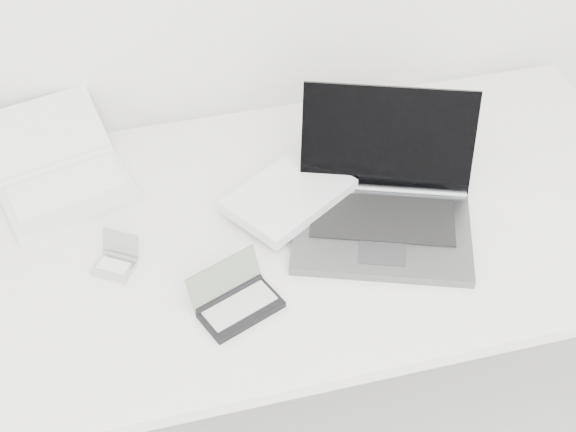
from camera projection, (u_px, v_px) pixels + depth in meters
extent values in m
cube|color=white|center=(297.00, 226.00, 1.69)|extent=(1.60, 0.80, 0.03)
cylinder|color=silver|center=(515.00, 187.00, 2.32)|extent=(0.04, 0.04, 0.70)
cube|color=#595C5F|center=(382.00, 234.00, 1.64)|extent=(0.42, 0.36, 0.02)
cube|color=black|center=(383.00, 218.00, 1.66)|extent=(0.33, 0.23, 0.00)
cube|color=black|center=(388.00, 139.00, 1.68)|extent=(0.37, 0.20, 0.22)
cylinder|color=#595C5F|center=(383.00, 190.00, 1.72)|extent=(0.34, 0.14, 0.02)
cube|color=#35383A|center=(382.00, 253.00, 1.59)|extent=(0.11, 0.09, 0.00)
cube|color=white|center=(289.00, 195.00, 1.69)|extent=(0.30, 0.28, 0.03)
cube|color=white|center=(289.00, 190.00, 1.68)|extent=(0.30, 0.27, 0.00)
cube|color=white|center=(69.00, 195.00, 1.73)|extent=(0.31, 0.25, 0.02)
cube|color=white|center=(65.00, 186.00, 1.73)|extent=(0.26, 0.17, 0.00)
cube|color=silver|center=(41.00, 134.00, 1.80)|extent=(0.30, 0.21, 0.09)
cylinder|color=white|center=(55.00, 167.00, 1.78)|extent=(0.26, 0.09, 0.02)
cube|color=silver|center=(114.00, 268.00, 1.58)|extent=(0.10, 0.09, 0.01)
cube|color=silver|center=(114.00, 266.00, 1.58)|extent=(0.07, 0.06, 0.00)
cube|color=#96A397|center=(121.00, 244.00, 1.59)|extent=(0.07, 0.06, 0.05)
cylinder|color=silver|center=(121.00, 256.00, 1.60)|extent=(0.07, 0.05, 0.01)
cube|color=black|center=(241.00, 310.00, 1.50)|extent=(0.17, 0.13, 0.01)
cube|color=#AAAAAA|center=(240.00, 306.00, 1.50)|extent=(0.15, 0.10, 0.00)
cube|color=slate|center=(224.00, 278.00, 1.51)|extent=(0.15, 0.08, 0.07)
cylinder|color=black|center=(229.00, 294.00, 1.52)|extent=(0.14, 0.07, 0.02)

